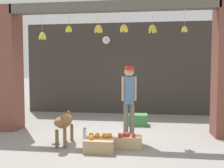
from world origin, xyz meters
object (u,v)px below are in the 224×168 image
(fruit_crate_apples, at_px, (128,141))
(water_bottle, at_px, (85,134))
(produce_box_green, at_px, (138,120))
(wall_clock, at_px, (106,40))
(shopkeeper, at_px, (129,96))
(dog, at_px, (64,123))
(fruit_crate_oranges, at_px, (100,144))

(fruit_crate_apples, height_order, water_bottle, fruit_crate_apples)
(produce_box_green, relative_size, water_bottle, 1.85)
(fruit_crate_apples, distance_m, wall_clock, 4.67)
(shopkeeper, bearing_deg, wall_clock, -85.28)
(wall_clock, bearing_deg, fruit_crate_apples, -74.52)
(produce_box_green, xyz_separation_m, wall_clock, (-1.20, 1.74, 2.49))
(dog, distance_m, produce_box_green, 2.59)
(produce_box_green, bearing_deg, wall_clock, 124.56)
(fruit_crate_apples, relative_size, wall_clock, 1.85)
(water_bottle, bearing_deg, shopkeeper, 10.20)
(fruit_crate_oranges, distance_m, produce_box_green, 2.48)
(fruit_crate_apples, distance_m, produce_box_green, 2.06)
(shopkeeper, xyz_separation_m, produce_box_green, (0.17, 1.51, -0.85))
(shopkeeper, height_order, produce_box_green, shopkeeper)
(fruit_crate_oranges, distance_m, fruit_crate_apples, 0.64)
(water_bottle, xyz_separation_m, wall_clock, (-0.03, 3.43, 2.51))
(wall_clock, bearing_deg, produce_box_green, -55.44)
(dog, xyz_separation_m, shopkeeper, (1.36, 0.56, 0.52))
(shopkeeper, bearing_deg, water_bottle, -2.65)
(shopkeeper, xyz_separation_m, fruit_crate_apples, (0.02, -0.55, -0.87))
(wall_clock, bearing_deg, fruit_crate_oranges, -83.07)
(fruit_crate_oranges, bearing_deg, shopkeeper, 58.92)
(dog, bearing_deg, fruit_crate_oranges, 68.01)
(water_bottle, bearing_deg, fruit_crate_apples, -19.78)
(fruit_crate_apples, xyz_separation_m, wall_clock, (-1.05, 3.80, 2.52))
(dog, xyz_separation_m, fruit_crate_oranges, (0.83, -0.32, -0.34))
(fruit_crate_oranges, distance_m, wall_clock, 4.85)
(fruit_crate_apples, bearing_deg, dog, -179.65)
(fruit_crate_apples, distance_m, water_bottle, 1.09)
(fruit_crate_oranges, xyz_separation_m, fruit_crate_apples, (0.55, 0.33, -0.01))
(water_bottle, bearing_deg, produce_box_green, 55.34)
(dog, relative_size, produce_box_green, 1.88)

